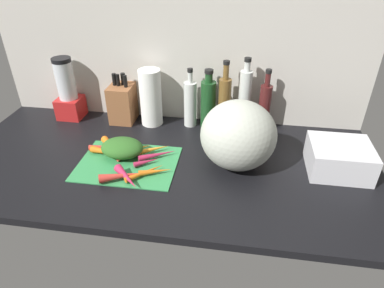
{
  "coord_description": "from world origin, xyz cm",
  "views": [
    {
      "loc": [
        28.01,
        -109.09,
        77.59
      ],
      "look_at": [
        12.7,
        -7.79,
        13.43
      ],
      "focal_mm": 31.56,
      "sensor_mm": 36.0,
      "label": 1
    }
  ],
  "objects_px": {
    "carrot_3": "(135,149)",
    "dish_rack": "(339,158)",
    "carrot_8": "(155,171)",
    "bottle_2": "(224,102)",
    "carrot_12": "(127,177)",
    "carrot_10": "(112,148)",
    "carrot_5": "(110,152)",
    "knife_block": "(123,103)",
    "carrot_4": "(104,147)",
    "carrot_6": "(145,172)",
    "carrot_11": "(121,176)",
    "winter_squash": "(238,135)",
    "bottle_3": "(244,99)",
    "carrot_0": "(132,147)",
    "bottle_1": "(208,103)",
    "bottle_0": "(190,103)",
    "blender_appliance": "(68,93)",
    "cutting_board": "(128,163)",
    "carrot_1": "(128,154)",
    "bottle_4": "(264,107)",
    "carrot_2": "(157,155)",
    "carrot_9": "(149,150)",
    "paper_towel_roll": "(151,98)"
  },
  "relations": [
    {
      "from": "carrot_3",
      "to": "dish_rack",
      "type": "bearing_deg",
      "value": 0.26
    },
    {
      "from": "carrot_8",
      "to": "bottle_2",
      "type": "distance_m",
      "value": 0.48
    },
    {
      "from": "carrot_12",
      "to": "carrot_10",
      "type": "bearing_deg",
      "value": 123.68
    },
    {
      "from": "carrot_5",
      "to": "knife_block",
      "type": "height_order",
      "value": "knife_block"
    },
    {
      "from": "carrot_4",
      "to": "carrot_6",
      "type": "xyz_separation_m",
      "value": [
        0.21,
        -0.14,
        -0.0
      ]
    },
    {
      "from": "carrot_11",
      "to": "winter_squash",
      "type": "relative_size",
      "value": 0.54
    },
    {
      "from": "knife_block",
      "to": "carrot_3",
      "type": "bearing_deg",
      "value": -63.23
    },
    {
      "from": "bottle_3",
      "to": "carrot_0",
      "type": "bearing_deg",
      "value": -149.14
    },
    {
      "from": "carrot_0",
      "to": "carrot_10",
      "type": "height_order",
      "value": "carrot_10"
    },
    {
      "from": "carrot_5",
      "to": "bottle_1",
      "type": "height_order",
      "value": "bottle_1"
    },
    {
      "from": "bottle_0",
      "to": "carrot_0",
      "type": "bearing_deg",
      "value": -127.54
    },
    {
      "from": "carrot_0",
      "to": "blender_appliance",
      "type": "height_order",
      "value": "blender_appliance"
    },
    {
      "from": "carrot_4",
      "to": "cutting_board",
      "type": "bearing_deg",
      "value": -30.86
    },
    {
      "from": "carrot_1",
      "to": "blender_appliance",
      "type": "height_order",
      "value": "blender_appliance"
    },
    {
      "from": "cutting_board",
      "to": "bottle_1",
      "type": "xyz_separation_m",
      "value": [
        0.28,
        0.36,
        0.11
      ]
    },
    {
      "from": "carrot_5",
      "to": "bottle_4",
      "type": "height_order",
      "value": "bottle_4"
    },
    {
      "from": "winter_squash",
      "to": "blender_appliance",
      "type": "xyz_separation_m",
      "value": [
        -0.82,
        0.29,
        -0.01
      ]
    },
    {
      "from": "carrot_6",
      "to": "dish_rack",
      "type": "distance_m",
      "value": 0.73
    },
    {
      "from": "carrot_2",
      "to": "carrot_6",
      "type": "height_order",
      "value": "carrot_2"
    },
    {
      "from": "carrot_3",
      "to": "carrot_6",
      "type": "distance_m",
      "value": 0.17
    },
    {
      "from": "carrot_3",
      "to": "bottle_3",
      "type": "relative_size",
      "value": 0.38
    },
    {
      "from": "carrot_1",
      "to": "bottle_2",
      "type": "distance_m",
      "value": 0.49
    },
    {
      "from": "carrot_2",
      "to": "carrot_9",
      "type": "relative_size",
      "value": 0.9
    },
    {
      "from": "carrot_8",
      "to": "carrot_11",
      "type": "relative_size",
      "value": 0.81
    },
    {
      "from": "carrot_0",
      "to": "carrot_5",
      "type": "bearing_deg",
      "value": -143.78
    },
    {
      "from": "bottle_0",
      "to": "carrot_2",
      "type": "bearing_deg",
      "value": -105.75
    },
    {
      "from": "carrot_4",
      "to": "bottle_3",
      "type": "distance_m",
      "value": 0.64
    },
    {
      "from": "dish_rack",
      "to": "paper_towel_roll",
      "type": "bearing_deg",
      "value": 161.63
    },
    {
      "from": "carrot_6",
      "to": "carrot_9",
      "type": "distance_m",
      "value": 0.15
    },
    {
      "from": "knife_block",
      "to": "bottle_4",
      "type": "xyz_separation_m",
      "value": [
        0.66,
        0.0,
        0.03
      ]
    },
    {
      "from": "carrot_11",
      "to": "bottle_1",
      "type": "relative_size",
      "value": 0.56
    },
    {
      "from": "carrot_4",
      "to": "carrot_3",
      "type": "bearing_deg",
      "value": 1.76
    },
    {
      "from": "carrot_8",
      "to": "paper_towel_roll",
      "type": "relative_size",
      "value": 0.47
    },
    {
      "from": "bottle_0",
      "to": "bottle_2",
      "type": "distance_m",
      "value": 0.16
    },
    {
      "from": "blender_appliance",
      "to": "dish_rack",
      "type": "relative_size",
      "value": 1.33
    },
    {
      "from": "bottle_4",
      "to": "carrot_4",
      "type": "bearing_deg",
      "value": -156.55
    },
    {
      "from": "bottle_4",
      "to": "carrot_0",
      "type": "bearing_deg",
      "value": -153.64
    },
    {
      "from": "carrot_9",
      "to": "bottle_3",
      "type": "distance_m",
      "value": 0.48
    },
    {
      "from": "carrot_6",
      "to": "carrot_3",
      "type": "bearing_deg",
      "value": 118.99
    },
    {
      "from": "carrot_6",
      "to": "carrot_10",
      "type": "height_order",
      "value": "carrot_10"
    },
    {
      "from": "carrot_9",
      "to": "knife_block",
      "type": "height_order",
      "value": "knife_block"
    },
    {
      "from": "carrot_5",
      "to": "carrot_12",
      "type": "distance_m",
      "value": 0.19
    },
    {
      "from": "cutting_board",
      "to": "bottle_2",
      "type": "bearing_deg",
      "value": 44.78
    },
    {
      "from": "carrot_5",
      "to": "bottle_2",
      "type": "height_order",
      "value": "bottle_2"
    },
    {
      "from": "carrot_9",
      "to": "bottle_0",
      "type": "bearing_deg",
      "value": 65.74
    },
    {
      "from": "bottle_1",
      "to": "dish_rack",
      "type": "bearing_deg",
      "value": -27.88
    },
    {
      "from": "carrot_3",
      "to": "carrot_9",
      "type": "relative_size",
      "value": 0.75
    },
    {
      "from": "blender_appliance",
      "to": "bottle_0",
      "type": "relative_size",
      "value": 1.07
    },
    {
      "from": "bottle_1",
      "to": "dish_rack",
      "type": "height_order",
      "value": "bottle_1"
    },
    {
      "from": "carrot_0",
      "to": "carrot_4",
      "type": "relative_size",
      "value": 1.05
    }
  ]
}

